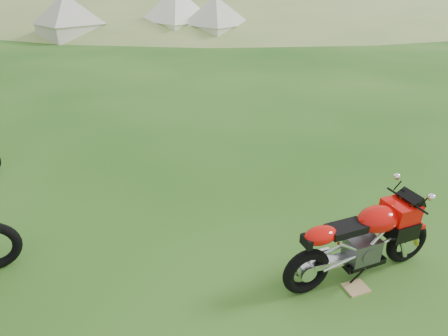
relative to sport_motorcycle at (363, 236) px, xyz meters
name	(u,v)px	position (x,y,z in m)	size (l,w,h in m)	color
ground	(219,223)	(-1.17, 1.77, -0.62)	(120.00, 120.00, 0.00)	#184C10
hillside	(270,8)	(22.83, 41.77, -0.62)	(80.00, 64.00, 8.00)	#799D50
hedgerow	(270,8)	(22.83, 41.77, -0.62)	(36.00, 1.20, 8.60)	black
sport_motorcycle	(363,236)	(0.00, 0.00, 0.00)	(2.06, 0.52, 1.24)	red
plywood_board	(356,288)	(-0.16, -0.20, -0.61)	(0.29, 0.23, 0.02)	tan
tent_left	(68,17)	(-1.91, 23.29, 0.69)	(3.03, 3.03, 2.63)	beige
tent_mid	(177,14)	(4.46, 21.70, 0.77)	(3.21, 3.21, 2.78)	white
tent_right	(216,18)	(6.28, 19.69, 0.64)	(2.91, 2.91, 2.52)	silver
caravan	(273,16)	(11.99, 22.66, 0.32)	(4.03, 1.80, 1.88)	white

